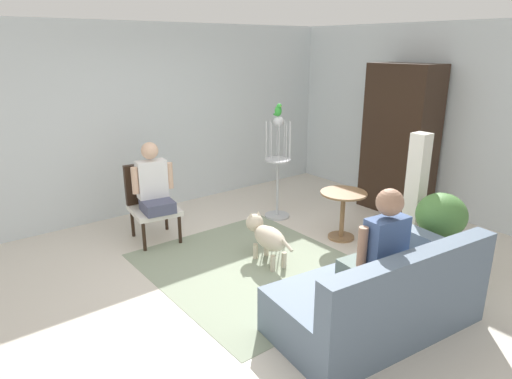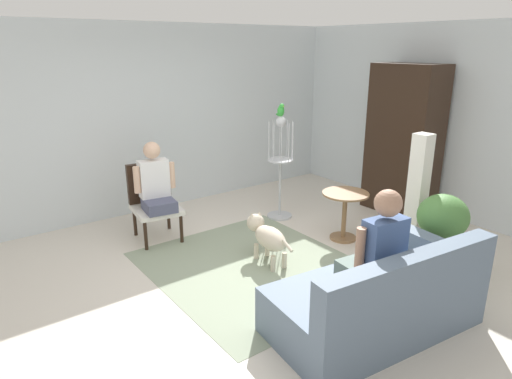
{
  "view_description": "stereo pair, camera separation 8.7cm",
  "coord_description": "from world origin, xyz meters",
  "px_view_note": "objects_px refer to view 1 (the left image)",
  "views": [
    {
      "loc": [
        3.44,
        -2.69,
        2.39
      ],
      "look_at": [
        0.02,
        -0.02,
        0.99
      ],
      "focal_mm": 31.43,
      "sensor_mm": 36.0,
      "label": 1
    },
    {
      "loc": [
        3.5,
        -2.63,
        2.39
      ],
      "look_at": [
        0.02,
        -0.02,
        0.99
      ],
      "focal_mm": 31.43,
      "sensor_mm": 36.0,
      "label": 2
    }
  ],
  "objects_px": {
    "parrot": "(278,110)",
    "dog": "(266,235)",
    "armchair": "(151,197)",
    "potted_plant": "(440,222)",
    "bird_cage_stand": "(278,171)",
    "round_end_table": "(343,208)",
    "person_on_couch": "(380,246)",
    "person_on_armchair": "(153,183)",
    "armoire_cabinet": "(400,140)",
    "column_lamp": "(415,197)",
    "couch": "(382,298)"
  },
  "relations": [
    {
      "from": "potted_plant",
      "to": "parrot",
      "type": "bearing_deg",
      "value": -173.69
    },
    {
      "from": "dog",
      "to": "armoire_cabinet",
      "type": "bearing_deg",
      "value": 93.19
    },
    {
      "from": "round_end_table",
      "to": "potted_plant",
      "type": "height_order",
      "value": "potted_plant"
    },
    {
      "from": "column_lamp",
      "to": "armoire_cabinet",
      "type": "relative_size",
      "value": 0.69
    },
    {
      "from": "column_lamp",
      "to": "person_on_couch",
      "type": "bearing_deg",
      "value": -66.86
    },
    {
      "from": "bird_cage_stand",
      "to": "parrot",
      "type": "relative_size",
      "value": 8.28
    },
    {
      "from": "armchair",
      "to": "potted_plant",
      "type": "bearing_deg",
      "value": 35.24
    },
    {
      "from": "person_on_couch",
      "to": "round_end_table",
      "type": "distance_m",
      "value": 1.95
    },
    {
      "from": "person_on_armchair",
      "to": "armoire_cabinet",
      "type": "relative_size",
      "value": 0.39
    },
    {
      "from": "potted_plant",
      "to": "armoire_cabinet",
      "type": "distance_m",
      "value": 2.09
    },
    {
      "from": "bird_cage_stand",
      "to": "parrot",
      "type": "height_order",
      "value": "parrot"
    },
    {
      "from": "potted_plant",
      "to": "armoire_cabinet",
      "type": "height_order",
      "value": "armoire_cabinet"
    },
    {
      "from": "couch",
      "to": "armchair",
      "type": "relative_size",
      "value": 2.02
    },
    {
      "from": "bird_cage_stand",
      "to": "armoire_cabinet",
      "type": "xyz_separation_m",
      "value": [
        0.85,
        1.62,
        0.38
      ]
    },
    {
      "from": "armoire_cabinet",
      "to": "bird_cage_stand",
      "type": "bearing_deg",
      "value": -117.59
    },
    {
      "from": "person_on_couch",
      "to": "column_lamp",
      "type": "distance_m",
      "value": 1.6
    },
    {
      "from": "person_on_armchair",
      "to": "armoire_cabinet",
      "type": "distance_m",
      "value": 3.59
    },
    {
      "from": "round_end_table",
      "to": "bird_cage_stand",
      "type": "distance_m",
      "value": 1.14
    },
    {
      "from": "parrot",
      "to": "potted_plant",
      "type": "xyz_separation_m",
      "value": [
        2.36,
        0.26,
        -0.95
      ]
    },
    {
      "from": "column_lamp",
      "to": "armchair",
      "type": "bearing_deg",
      "value": -138.35
    },
    {
      "from": "parrot",
      "to": "dog",
      "type": "bearing_deg",
      "value": -45.39
    },
    {
      "from": "round_end_table",
      "to": "person_on_couch",
      "type": "bearing_deg",
      "value": -39.8
    },
    {
      "from": "person_on_couch",
      "to": "potted_plant",
      "type": "distance_m",
      "value": 1.36
    },
    {
      "from": "armchair",
      "to": "bird_cage_stand",
      "type": "height_order",
      "value": "bird_cage_stand"
    },
    {
      "from": "armchair",
      "to": "parrot",
      "type": "relative_size",
      "value": 5.4
    },
    {
      "from": "bird_cage_stand",
      "to": "person_on_couch",
      "type": "bearing_deg",
      "value": -22.57
    },
    {
      "from": "dog",
      "to": "potted_plant",
      "type": "bearing_deg",
      "value": 43.2
    },
    {
      "from": "person_on_armchair",
      "to": "dog",
      "type": "xyz_separation_m",
      "value": [
        1.3,
        0.74,
        -0.45
      ]
    },
    {
      "from": "dog",
      "to": "armchair",
      "type": "bearing_deg",
      "value": -153.87
    },
    {
      "from": "parrot",
      "to": "armoire_cabinet",
      "type": "relative_size",
      "value": 0.08
    },
    {
      "from": "person_on_armchair",
      "to": "parrot",
      "type": "relative_size",
      "value": 4.75
    },
    {
      "from": "column_lamp",
      "to": "parrot",
      "type": "bearing_deg",
      "value": -168.2
    },
    {
      "from": "person_on_couch",
      "to": "dog",
      "type": "relative_size",
      "value": 1.03
    },
    {
      "from": "person_on_couch",
      "to": "armoire_cabinet",
      "type": "bearing_deg",
      "value": 122.58
    },
    {
      "from": "person_on_couch",
      "to": "potted_plant",
      "type": "xyz_separation_m",
      "value": [
        -0.21,
        1.33,
        -0.17
      ]
    },
    {
      "from": "dog",
      "to": "person_on_couch",
      "type": "bearing_deg",
      "value": -1.82
    },
    {
      "from": "parrot",
      "to": "armchair",
      "type": "bearing_deg",
      "value": -104.97
    },
    {
      "from": "person_on_couch",
      "to": "column_lamp",
      "type": "xyz_separation_m",
      "value": [
        -0.63,
        1.47,
        -0.04
      ]
    },
    {
      "from": "dog",
      "to": "parrot",
      "type": "xyz_separation_m",
      "value": [
        -1.0,
        1.02,
        1.23
      ]
    },
    {
      "from": "parrot",
      "to": "column_lamp",
      "type": "height_order",
      "value": "parrot"
    },
    {
      "from": "round_end_table",
      "to": "potted_plant",
      "type": "bearing_deg",
      "value": 4.64
    },
    {
      "from": "person_on_couch",
      "to": "armoire_cabinet",
      "type": "xyz_separation_m",
      "value": [
        -1.72,
        2.69,
        0.3
      ]
    },
    {
      "from": "bird_cage_stand",
      "to": "couch",
      "type": "bearing_deg",
      "value": -21.75
    },
    {
      "from": "person_on_couch",
      "to": "column_lamp",
      "type": "height_order",
      "value": "column_lamp"
    },
    {
      "from": "person_on_armchair",
      "to": "potted_plant",
      "type": "distance_m",
      "value": 3.35
    },
    {
      "from": "potted_plant",
      "to": "armoire_cabinet",
      "type": "xyz_separation_m",
      "value": [
        -1.51,
        1.36,
        0.47
      ]
    },
    {
      "from": "armchair",
      "to": "column_lamp",
      "type": "xyz_separation_m",
      "value": [
        2.41,
        2.14,
        0.2
      ]
    },
    {
      "from": "dog",
      "to": "potted_plant",
      "type": "relative_size",
      "value": 0.93
    },
    {
      "from": "couch",
      "to": "armchair",
      "type": "xyz_separation_m",
      "value": [
        -3.09,
        -0.69,
        0.24
      ]
    },
    {
      "from": "round_end_table",
      "to": "armchair",
      "type": "bearing_deg",
      "value": -129.58
    }
  ]
}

